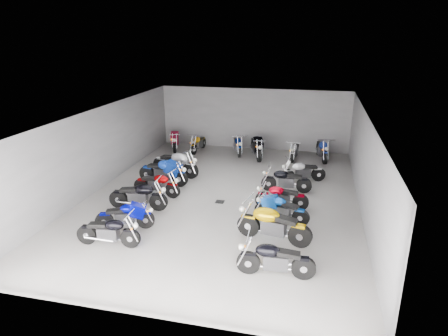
{
  "coord_description": "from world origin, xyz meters",
  "views": [
    {
      "loc": [
        3.26,
        -13.69,
        5.94
      ],
      "look_at": [
        -0.07,
        0.47,
        1.0
      ],
      "focal_mm": 32.0,
      "sensor_mm": 36.0,
      "label": 1
    }
  ],
  "objects_px": {
    "motorcycle_left_d": "(157,184)",
    "motorcycle_right_a": "(275,259)",
    "motorcycle_back_d": "(256,146)",
    "motorcycle_back_f": "(322,149)",
    "drain_grate": "(220,202)",
    "motorcycle_back_c": "(238,145)",
    "motorcycle_left_f": "(176,163)",
    "motorcycle_back_a": "(176,140)",
    "motorcycle_left_a": "(109,231)",
    "motorcycle_right_d": "(281,197)",
    "motorcycle_left_e": "(164,172)",
    "motorcycle_right_c": "(281,209)",
    "motorcycle_left_c": "(139,196)",
    "motorcycle_back_b": "(198,143)",
    "motorcycle_right_f": "(303,171)",
    "motorcycle_left_b": "(125,216)",
    "motorcycle_right_e": "(286,180)",
    "motorcycle_right_b": "(273,224)",
    "motorcycle_back_e": "(295,151)"
  },
  "relations": [
    {
      "from": "motorcycle_back_f",
      "to": "motorcycle_right_c",
      "type": "bearing_deg",
      "value": 68.82
    },
    {
      "from": "motorcycle_right_b",
      "to": "motorcycle_back_e",
      "type": "height_order",
      "value": "motorcycle_right_b"
    },
    {
      "from": "motorcycle_left_c",
      "to": "motorcycle_right_a",
      "type": "xyz_separation_m",
      "value": [
        5.12,
        -3.02,
        -0.03
      ]
    },
    {
      "from": "motorcycle_right_e",
      "to": "motorcycle_back_e",
      "type": "xyz_separation_m",
      "value": [
        0.06,
        4.38,
        -0.03
      ]
    },
    {
      "from": "motorcycle_right_e",
      "to": "motorcycle_left_c",
      "type": "bearing_deg",
      "value": 116.82
    },
    {
      "from": "motorcycle_back_d",
      "to": "motorcycle_back_f",
      "type": "xyz_separation_m",
      "value": [
        3.2,
        0.37,
        -0.05
      ]
    },
    {
      "from": "motorcycle_left_e",
      "to": "motorcycle_back_c",
      "type": "distance_m",
      "value": 5.41
    },
    {
      "from": "drain_grate",
      "to": "motorcycle_left_d",
      "type": "xyz_separation_m",
      "value": [
        -2.47,
        0.05,
        0.46
      ]
    },
    {
      "from": "motorcycle_left_d",
      "to": "motorcycle_back_c",
      "type": "distance_m",
      "value": 6.49
    },
    {
      "from": "motorcycle_right_d",
      "to": "motorcycle_back_e",
      "type": "bearing_deg",
      "value": -3.26
    },
    {
      "from": "motorcycle_left_c",
      "to": "motorcycle_back_d",
      "type": "height_order",
      "value": "motorcycle_back_d"
    },
    {
      "from": "motorcycle_back_a",
      "to": "motorcycle_back_f",
      "type": "xyz_separation_m",
      "value": [
        7.64,
        -0.11,
        -0.01
      ]
    },
    {
      "from": "motorcycle_right_f",
      "to": "motorcycle_back_d",
      "type": "relative_size",
      "value": 0.8
    },
    {
      "from": "motorcycle_left_c",
      "to": "motorcycle_right_f",
      "type": "relative_size",
      "value": 1.16
    },
    {
      "from": "motorcycle_left_f",
      "to": "motorcycle_back_a",
      "type": "distance_m",
      "value": 4.2
    },
    {
      "from": "motorcycle_back_b",
      "to": "motorcycle_back_f",
      "type": "bearing_deg",
      "value": -175.38
    },
    {
      "from": "motorcycle_left_d",
      "to": "motorcycle_right_e",
      "type": "height_order",
      "value": "motorcycle_right_e"
    },
    {
      "from": "motorcycle_right_a",
      "to": "motorcycle_right_e",
      "type": "height_order",
      "value": "motorcycle_right_a"
    },
    {
      "from": "motorcycle_left_d",
      "to": "motorcycle_back_f",
      "type": "xyz_separation_m",
      "value": [
        6.12,
        6.17,
        0.05
      ]
    },
    {
      "from": "motorcycle_left_b",
      "to": "motorcycle_left_d",
      "type": "bearing_deg",
      "value": 164.54
    },
    {
      "from": "motorcycle_right_a",
      "to": "motorcycle_back_d",
      "type": "height_order",
      "value": "motorcycle_back_d"
    },
    {
      "from": "motorcycle_back_c",
      "to": "motorcycle_right_e",
      "type": "bearing_deg",
      "value": 102.71
    },
    {
      "from": "motorcycle_back_d",
      "to": "motorcycle_back_c",
      "type": "bearing_deg",
      "value": -39.72
    },
    {
      "from": "motorcycle_left_f",
      "to": "motorcycle_back_f",
      "type": "relative_size",
      "value": 1.05
    },
    {
      "from": "motorcycle_left_d",
      "to": "motorcycle_back_b",
      "type": "xyz_separation_m",
      "value": [
        -0.22,
        6.15,
        -0.01
      ]
    },
    {
      "from": "motorcycle_back_b",
      "to": "motorcycle_back_e",
      "type": "height_order",
      "value": "motorcycle_back_b"
    },
    {
      "from": "motorcycle_right_d",
      "to": "motorcycle_back_f",
      "type": "height_order",
      "value": "motorcycle_back_f"
    },
    {
      "from": "motorcycle_left_e",
      "to": "motorcycle_back_c",
      "type": "xyz_separation_m",
      "value": [
        2.1,
        4.99,
        -0.05
      ]
    },
    {
      "from": "motorcycle_left_e",
      "to": "motorcycle_right_c",
      "type": "bearing_deg",
      "value": 73.83
    },
    {
      "from": "motorcycle_left_d",
      "to": "motorcycle_left_f",
      "type": "distance_m",
      "value": 2.33
    },
    {
      "from": "motorcycle_left_a",
      "to": "motorcycle_back_e",
      "type": "xyz_separation_m",
      "value": [
        4.71,
        9.8,
        -0.02
      ]
    },
    {
      "from": "motorcycle_right_e",
      "to": "motorcycle_back_a",
      "type": "xyz_separation_m",
      "value": [
        -6.26,
        4.75,
        0.06
      ]
    },
    {
      "from": "motorcycle_right_d",
      "to": "motorcycle_back_c",
      "type": "distance_m",
      "value": 6.92
    },
    {
      "from": "motorcycle_left_d",
      "to": "motorcycle_back_b",
      "type": "distance_m",
      "value": 6.15
    },
    {
      "from": "motorcycle_left_b",
      "to": "motorcycle_left_f",
      "type": "distance_m",
      "value": 5.13
    },
    {
      "from": "motorcycle_back_f",
      "to": "motorcycle_back_b",
      "type": "bearing_deg",
      "value": -10.88
    },
    {
      "from": "motorcycle_left_a",
      "to": "motorcycle_right_b",
      "type": "xyz_separation_m",
      "value": [
        4.61,
        1.37,
        0.09
      ]
    },
    {
      "from": "motorcycle_left_a",
      "to": "motorcycle_right_d",
      "type": "bearing_deg",
      "value": 125.38
    },
    {
      "from": "motorcycle_left_c",
      "to": "motorcycle_back_d",
      "type": "xyz_separation_m",
      "value": [
        3.07,
        7.11,
        0.06
      ]
    },
    {
      "from": "motorcycle_left_e",
      "to": "motorcycle_back_b",
      "type": "relative_size",
      "value": 1.17
    },
    {
      "from": "motorcycle_left_b",
      "to": "motorcycle_left_f",
      "type": "bearing_deg",
      "value": 164.87
    },
    {
      "from": "motorcycle_back_c",
      "to": "motorcycle_back_e",
      "type": "height_order",
      "value": "motorcycle_back_c"
    },
    {
      "from": "motorcycle_left_c",
      "to": "motorcycle_left_b",
      "type": "bearing_deg",
      "value": 4.57
    },
    {
      "from": "motorcycle_left_f",
      "to": "motorcycle_left_d",
      "type": "bearing_deg",
      "value": 18.1
    },
    {
      "from": "motorcycle_right_e",
      "to": "motorcycle_back_c",
      "type": "distance_m",
      "value": 5.48
    },
    {
      "from": "motorcycle_left_f",
      "to": "motorcycle_right_c",
      "type": "relative_size",
      "value": 1.23
    },
    {
      "from": "motorcycle_left_e",
      "to": "motorcycle_left_d",
      "type": "bearing_deg",
      "value": 19.01
    },
    {
      "from": "motorcycle_back_c",
      "to": "motorcycle_back_f",
      "type": "height_order",
      "value": "motorcycle_back_f"
    },
    {
      "from": "motorcycle_left_d",
      "to": "motorcycle_right_a",
      "type": "height_order",
      "value": "motorcycle_right_a"
    },
    {
      "from": "drain_grate",
      "to": "motorcycle_right_e",
      "type": "xyz_separation_m",
      "value": [
        2.27,
        1.58,
        0.47
      ]
    }
  ]
}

